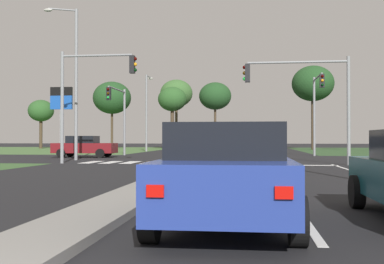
{
  "coord_description": "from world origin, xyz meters",
  "views": [
    {
      "loc": [
        2.6,
        -1.91,
        1.35
      ],
      "look_at": [
        -1.05,
        28.49,
        1.77
      ],
      "focal_mm": 45.15,
      "sensor_mm": 36.0,
      "label": 1
    }
  ],
  "objects_px": {
    "car_silver_sixth": "(236,159)",
    "traffic_signal_far_right": "(317,101)",
    "traffic_signal_near_right": "(308,90)",
    "treeline_second": "(112,98)",
    "car_beige_near": "(214,143)",
    "car_maroon_second": "(84,146)",
    "traffic_signal_near_left": "(88,87)",
    "treeline_fourth": "(176,94)",
    "treeline_fifth": "(215,96)",
    "car_blue_third": "(228,174)",
    "treeline_third": "(172,100)",
    "treeline_sixth": "(313,84)",
    "treeline_near": "(41,111)",
    "street_lamp_second": "(74,76)",
    "fuel_price_totem": "(61,106)",
    "street_lamp_third": "(147,108)",
    "pedestrian_at_median": "(220,139)",
    "car_grey_fifth": "(245,153)"
  },
  "relations": [
    {
      "from": "street_lamp_second",
      "to": "fuel_price_totem",
      "type": "distance_m",
      "value": 9.3
    },
    {
      "from": "traffic_signal_near_left",
      "to": "treeline_near",
      "type": "bearing_deg",
      "value": 117.51
    },
    {
      "from": "street_lamp_second",
      "to": "treeline_third",
      "type": "xyz_separation_m",
      "value": [
        1.31,
        30.66,
        0.96
      ]
    },
    {
      "from": "car_silver_sixth",
      "to": "fuel_price_totem",
      "type": "relative_size",
      "value": 0.75
    },
    {
      "from": "treeline_near",
      "to": "car_silver_sixth",
      "type": "bearing_deg",
      "value": -60.52
    },
    {
      "from": "car_maroon_second",
      "to": "treeline_near",
      "type": "bearing_deg",
      "value": -150.68
    },
    {
      "from": "traffic_signal_far_right",
      "to": "car_maroon_second",
      "type": "bearing_deg",
      "value": -168.93
    },
    {
      "from": "traffic_signal_near_left",
      "to": "fuel_price_totem",
      "type": "xyz_separation_m",
      "value": [
        -6.36,
        12.03,
        -0.14
      ]
    },
    {
      "from": "treeline_second",
      "to": "treeline_third",
      "type": "height_order",
      "value": "treeline_second"
    },
    {
      "from": "fuel_price_totem",
      "to": "treeline_near",
      "type": "relative_size",
      "value": 0.82
    },
    {
      "from": "car_blue_third",
      "to": "treeline_third",
      "type": "distance_m",
      "value": 53.36
    },
    {
      "from": "traffic_signal_near_left",
      "to": "traffic_signal_near_right",
      "type": "relative_size",
      "value": 1.1
    },
    {
      "from": "car_beige_near",
      "to": "treeline_fifth",
      "type": "height_order",
      "value": "treeline_fifth"
    },
    {
      "from": "fuel_price_totem",
      "to": "treeline_near",
      "type": "distance_m",
      "value": 29.35
    },
    {
      "from": "treeline_fourth",
      "to": "pedestrian_at_median",
      "type": "bearing_deg",
      "value": -70.05
    },
    {
      "from": "street_lamp_third",
      "to": "traffic_signal_far_right",
      "type": "bearing_deg",
      "value": -39.57
    },
    {
      "from": "car_beige_near",
      "to": "traffic_signal_far_right",
      "type": "distance_m",
      "value": 28.65
    },
    {
      "from": "car_grey_fifth",
      "to": "car_silver_sixth",
      "type": "bearing_deg",
      "value": -91.58
    },
    {
      "from": "car_silver_sixth",
      "to": "treeline_near",
      "type": "height_order",
      "value": "treeline_near"
    },
    {
      "from": "car_silver_sixth",
      "to": "traffic_signal_near_left",
      "type": "distance_m",
      "value": 14.84
    },
    {
      "from": "car_blue_third",
      "to": "car_silver_sixth",
      "type": "relative_size",
      "value": 1.06
    },
    {
      "from": "traffic_signal_far_right",
      "to": "street_lamp_second",
      "type": "distance_m",
      "value": 17.85
    },
    {
      "from": "traffic_signal_near_left",
      "to": "treeline_second",
      "type": "distance_m",
      "value": 39.73
    },
    {
      "from": "car_beige_near",
      "to": "car_maroon_second",
      "type": "height_order",
      "value": "car_beige_near"
    },
    {
      "from": "car_beige_near",
      "to": "traffic_signal_far_right",
      "type": "bearing_deg",
      "value": 110.09
    },
    {
      "from": "traffic_signal_near_right",
      "to": "treeline_fourth",
      "type": "relative_size",
      "value": 0.59
    },
    {
      "from": "treeline_third",
      "to": "treeline_sixth",
      "type": "bearing_deg",
      "value": 3.15
    },
    {
      "from": "traffic_signal_near_left",
      "to": "treeline_second",
      "type": "xyz_separation_m",
      "value": [
        -9.86,
        38.39,
        2.73
      ]
    },
    {
      "from": "traffic_signal_near_right",
      "to": "treeline_second",
      "type": "distance_m",
      "value": 44.15
    },
    {
      "from": "fuel_price_totem",
      "to": "treeline_sixth",
      "type": "distance_m",
      "value": 32.95
    },
    {
      "from": "treeline_sixth",
      "to": "treeline_near",
      "type": "bearing_deg",
      "value": 175.8
    },
    {
      "from": "car_silver_sixth",
      "to": "traffic_signal_far_right",
      "type": "relative_size",
      "value": 0.67
    },
    {
      "from": "car_grey_fifth",
      "to": "traffic_signal_near_left",
      "type": "distance_m",
      "value": 10.45
    },
    {
      "from": "car_silver_sixth",
      "to": "street_lamp_third",
      "type": "relative_size",
      "value": 0.51
    },
    {
      "from": "car_blue_third",
      "to": "street_lamp_third",
      "type": "relative_size",
      "value": 0.54
    },
    {
      "from": "car_grey_fifth",
      "to": "fuel_price_totem",
      "type": "relative_size",
      "value": 0.83
    },
    {
      "from": "treeline_second",
      "to": "car_grey_fifth",
      "type": "bearing_deg",
      "value": -66.98
    },
    {
      "from": "car_beige_near",
      "to": "car_blue_third",
      "type": "height_order",
      "value": "car_blue_third"
    },
    {
      "from": "car_beige_near",
      "to": "traffic_signal_near_left",
      "type": "xyz_separation_m",
      "value": [
        -3.98,
        -38.38,
        3.36
      ]
    },
    {
      "from": "treeline_second",
      "to": "treeline_fifth",
      "type": "xyz_separation_m",
      "value": [
        14.28,
        -3.09,
        -0.2
      ]
    },
    {
      "from": "treeline_fourth",
      "to": "treeline_sixth",
      "type": "distance_m",
      "value": 18.16
    },
    {
      "from": "traffic_signal_far_right",
      "to": "treeline_fifth",
      "type": "bearing_deg",
      "value": 111.55
    },
    {
      "from": "street_lamp_second",
      "to": "treeline_fourth",
      "type": "xyz_separation_m",
      "value": [
        1.05,
        35.76,
        2.19
      ]
    },
    {
      "from": "treeline_near",
      "to": "treeline_third",
      "type": "relative_size",
      "value": 0.85
    },
    {
      "from": "traffic_signal_far_right",
      "to": "street_lamp_third",
      "type": "bearing_deg",
      "value": 140.43
    },
    {
      "from": "fuel_price_totem",
      "to": "car_beige_near",
      "type": "bearing_deg",
      "value": 68.56
    },
    {
      "from": "traffic_signal_far_right",
      "to": "treeline_fourth",
      "type": "height_order",
      "value": "treeline_fourth"
    },
    {
      "from": "traffic_signal_far_right",
      "to": "street_lamp_second",
      "type": "xyz_separation_m",
      "value": [
        -15.99,
        -7.87,
        1.08
      ]
    },
    {
      "from": "car_maroon_second",
      "to": "traffic_signal_near_left",
      "type": "bearing_deg",
      "value": 20.58
    },
    {
      "from": "car_blue_third",
      "to": "car_maroon_second",
      "type": "bearing_deg",
      "value": 113.81
    }
  ]
}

